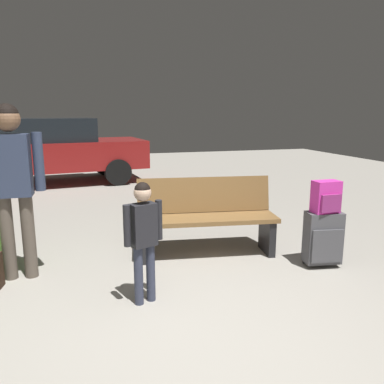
{
  "coord_description": "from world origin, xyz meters",
  "views": [
    {
      "loc": [
        -0.81,
        -2.37,
        1.65
      ],
      "look_at": [
        0.27,
        1.3,
        0.85
      ],
      "focal_mm": 35.96,
      "sensor_mm": 36.0,
      "label": 1
    }
  ],
  "objects_px": {
    "bench": "(207,217)",
    "parked_car_far": "(52,149)",
    "suitcase": "(323,238)",
    "backpack_bright": "(326,197)",
    "adult": "(12,174)",
    "child": "(143,230)"
  },
  "relations": [
    {
      "from": "bench",
      "to": "parked_car_far",
      "type": "distance_m",
      "value": 5.69
    },
    {
      "from": "bench",
      "to": "suitcase",
      "type": "height_order",
      "value": "bench"
    },
    {
      "from": "backpack_bright",
      "to": "parked_car_far",
      "type": "distance_m",
      "value": 6.79
    },
    {
      "from": "adult",
      "to": "suitcase",
      "type": "bearing_deg",
      "value": -11.09
    },
    {
      "from": "suitcase",
      "to": "parked_car_far",
      "type": "height_order",
      "value": "parked_car_far"
    },
    {
      "from": "bench",
      "to": "suitcase",
      "type": "relative_size",
      "value": 2.74
    },
    {
      "from": "bench",
      "to": "child",
      "type": "distance_m",
      "value": 1.36
    },
    {
      "from": "suitcase",
      "to": "bench",
      "type": "bearing_deg",
      "value": 145.68
    },
    {
      "from": "suitcase",
      "to": "parked_car_far",
      "type": "bearing_deg",
      "value": 116.87
    },
    {
      "from": "child",
      "to": "adult",
      "type": "relative_size",
      "value": 0.62
    },
    {
      "from": "bench",
      "to": "backpack_bright",
      "type": "bearing_deg",
      "value": -34.31
    },
    {
      "from": "child",
      "to": "parked_car_far",
      "type": "xyz_separation_m",
      "value": [
        -1.09,
        6.31,
        0.14
      ]
    },
    {
      "from": "suitcase",
      "to": "child",
      "type": "relative_size",
      "value": 0.56
    },
    {
      "from": "parked_car_far",
      "to": "child",
      "type": "bearing_deg",
      "value": -80.23
    },
    {
      "from": "child",
      "to": "backpack_bright",
      "type": "bearing_deg",
      "value": 7.43
    },
    {
      "from": "bench",
      "to": "parked_car_far",
      "type": "bearing_deg",
      "value": 110.51
    },
    {
      "from": "suitcase",
      "to": "adult",
      "type": "height_order",
      "value": "adult"
    },
    {
      "from": "suitcase",
      "to": "child",
      "type": "distance_m",
      "value": 2.03
    },
    {
      "from": "adult",
      "to": "parked_car_far",
      "type": "xyz_separation_m",
      "value": [
        0.03,
        5.45,
        -0.26
      ]
    },
    {
      "from": "child",
      "to": "parked_car_far",
      "type": "bearing_deg",
      "value": 99.77
    },
    {
      "from": "suitcase",
      "to": "backpack_bright",
      "type": "relative_size",
      "value": 1.78
    },
    {
      "from": "backpack_bright",
      "to": "suitcase",
      "type": "bearing_deg",
      "value": 152.58
    }
  ]
}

